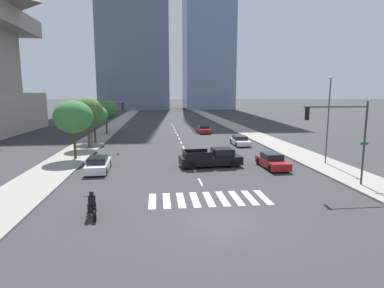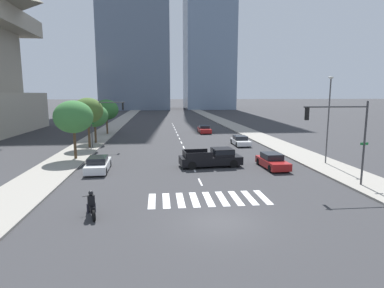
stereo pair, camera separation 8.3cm
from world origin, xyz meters
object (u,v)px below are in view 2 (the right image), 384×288
Objects in this scene: sedan_red_3 at (204,130)px; street_tree_nearest at (73,117)px; street_tree_third at (95,116)px; street_tree_fourth at (106,110)px; pickup_truck at (213,158)px; street_tree_second at (88,111)px; motorcycle_lead at (91,206)px; traffic_signal_near at (343,128)px; sedan_red_2 at (272,161)px; sedan_white_0 at (98,164)px; street_lamp_east at (329,114)px; traffic_signal_far at (104,115)px; sedan_white_1 at (240,141)px.

sedan_red_3 is 0.79× the size of street_tree_nearest.
street_tree_third is 0.92× the size of street_tree_fourth.
street_tree_second is at bearing 135.38° from pickup_truck.
motorcycle_lead is 0.33× the size of traffic_signal_near.
street_tree_fourth is (-16.30, -0.44, 3.50)m from sedan_red_3.
sedan_red_2 is at bearing -16.61° from street_tree_nearest.
street_tree_third reaches higher than pickup_truck.
traffic_signal_near is at bearing -112.47° from sedan_white_0.
sedan_red_2 is 7.01m from street_lamp_east.
street_tree_nearest is at bearing -108.48° from sedan_red_2.
pickup_truck is 1.25× the size of sedan_red_3.
traffic_signal_far is at bearing 4.36° from sedan_white_0.
sedan_red_2 is at bearing -1.97° from sedan_white_1.
street_tree_third is (0.00, 3.93, -0.88)m from street_tree_second.
street_tree_third is (-1.89, 4.23, -0.40)m from traffic_signal_far.
motorcycle_lead is at bearing -150.67° from street_lamp_east.
motorcycle_lead is 0.36× the size of street_tree_fourth.
street_lamp_east is (2.92, 7.16, 0.51)m from traffic_signal_near.
sedan_red_3 is at bearing -168.18° from sedan_white_1.
pickup_truck is 1.04× the size of street_tree_fourth.
pickup_truck is 0.72× the size of street_lamp_east.
sedan_red_3 is 0.83× the size of street_tree_fourth.
street_tree_nearest is (-4.73, 15.72, 3.80)m from motorcycle_lead.
sedan_white_0 is at bearing -26.38° from sedan_red_3.
motorcycle_lead is 0.25× the size of street_lamp_east.
motorcycle_lead is at bearing -17.22° from sedan_red_3.
traffic_signal_near is (2.20, -19.34, 3.74)m from sedan_white_1.
sedan_red_3 is at bearing -81.29° from traffic_signal_near.
motorcycle_lead is 0.34× the size of street_tree_nearest.
traffic_signal_near reaches higher than street_tree_third.
motorcycle_lead is 36.72m from street_tree_fourth.
sedan_white_1 is at bearing 21.23° from street_tree_nearest.
pickup_truck is at bearing -87.68° from sedan_white_0.
sedan_white_0 is at bearing -51.77° from sedan_white_1.
traffic_signal_far reaches higher than street_tree_fourth.
traffic_signal_near is 26.72m from traffic_signal_far.
traffic_signal_near is at bearing -56.67° from street_tree_fourth.
pickup_truck is at bearing -17.92° from street_tree_nearest.
traffic_signal_far reaches higher than street_tree_third.
motorcycle_lead is 10.68m from sedan_white_0.
traffic_signal_near is at bearing -97.41° from motorcycle_lead.
street_tree_fourth is (0.00, 13.81, -0.56)m from street_tree_second.
sedan_white_1 is 0.70× the size of traffic_signal_near.
pickup_truck is at bearing -43.91° from traffic_signal_near.
sedan_white_0 is 1.11× the size of sedan_white_1.
street_tree_third is (-16.30, -10.32, 3.18)m from sedan_red_3.
street_tree_third is at bearing -46.60° from traffic_signal_near.
sedan_white_0 is 19.71m from traffic_signal_near.
sedan_white_1 is (14.41, 23.15, -0.02)m from motorcycle_lead.
sedan_red_3 is at bearing 45.29° from traffic_signal_far.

